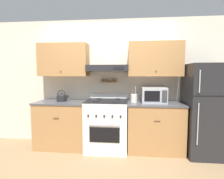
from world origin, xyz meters
The scene contains 9 objects.
ground_plane centered at (0.00, 0.00, 0.00)m, with size 16.00×16.00×0.00m, color #937551.
wall_back centered at (0.01, 0.60, 1.41)m, with size 5.20×0.46×2.55m.
counter_left centered at (-0.89, 0.32, 0.46)m, with size 1.00×0.63×0.91m.
counter_right centered at (0.91, 0.32, 0.46)m, with size 1.03×0.63×0.91m.
stove_range centered at (0.00, 0.28, 0.48)m, with size 0.78×0.70×1.04m.
refrigerator centered at (1.78, 0.25, 0.81)m, with size 0.70×0.74×1.62m.
tea_kettle centered at (-0.91, 0.34, 0.99)m, with size 0.25×0.20×0.22m.
microwave centered at (0.88, 0.36, 1.05)m, with size 0.45×0.37×0.29m.
utensil_crock centered at (0.51, 0.34, 0.99)m, with size 0.12×0.12×0.31m.
Camera 1 is at (0.42, -2.97, 1.44)m, focal length 28.00 mm.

